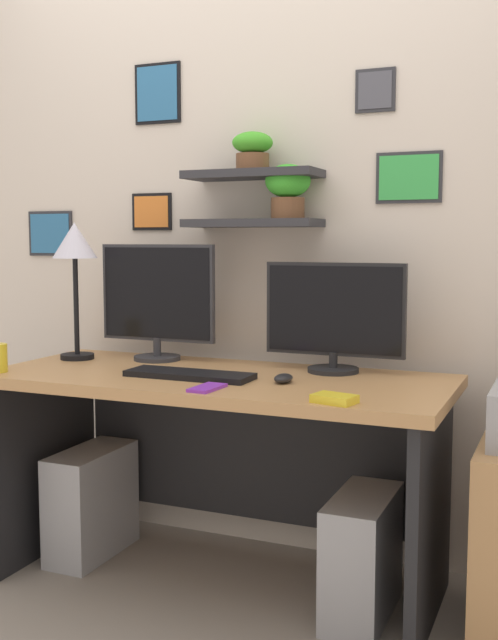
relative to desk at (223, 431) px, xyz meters
The scene contains 12 objects.
ground_plane 0.54m from the desk, 90.00° to the right, with size 8.00×8.00×0.00m, color gray.
back_wall_assembly 0.90m from the desk, 90.07° to the left, with size 4.40×0.24×2.70m.
desk is the anchor object (origin of this frame).
monitor_left 0.59m from the desk, 155.27° to the left, with size 0.48×0.18×0.45m.
monitor_right 0.56m from the desk, 24.73° to the left, with size 0.50×0.18×0.38m.
keyboard 0.27m from the desk, 114.71° to the right, with size 0.44×0.14×0.02m, color black.
computer_mouse 0.36m from the desk, 21.34° to the right, with size 0.06×0.09×0.03m, color black.
desk_lamp 0.91m from the desk, behind, with size 0.17×0.17×0.53m.
cell_phone 0.38m from the desk, 74.47° to the right, with size 0.07×0.14×0.01m, color purple.
scissors_tray 0.65m from the desk, 33.53° to the right, with size 0.12×0.08×0.02m, color yellow.
computer_tower_left 0.65m from the desk, behind, with size 0.18×0.40×0.41m, color #99999E.
computer_tower_right 0.63m from the desk, ahead, with size 0.18×0.40×0.40m, color #99999E.
Camera 1 is at (1.12, -2.37, 1.22)m, focal length 43.25 mm.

